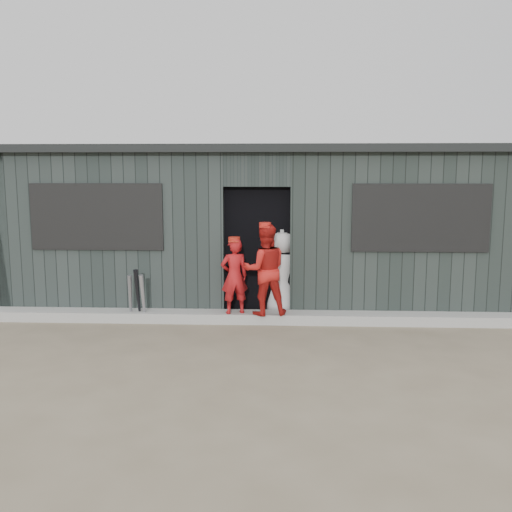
{
  "coord_description": "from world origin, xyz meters",
  "views": [
    {
      "loc": [
        0.38,
        -6.42,
        2.24
      ],
      "look_at": [
        0.0,
        1.8,
        1.0
      ],
      "focal_mm": 40.0,
      "sensor_mm": 36.0,
      "label": 1
    }
  ],
  "objects_px": {
    "bat_right": "(138,295)",
    "dugout": "(261,225)",
    "player_red_left": "(234,276)",
    "player_grey_back": "(282,274)",
    "player_red_right": "(265,270)",
    "bat_left": "(143,298)",
    "bat_mid": "(130,298)"
  },
  "relations": [
    {
      "from": "player_red_left",
      "to": "player_grey_back",
      "type": "bearing_deg",
      "value": -164.24
    },
    {
      "from": "player_red_left",
      "to": "dugout",
      "type": "relative_size",
      "value": 0.13
    },
    {
      "from": "bat_right",
      "to": "player_red_right",
      "type": "height_order",
      "value": "player_red_right"
    },
    {
      "from": "bat_left",
      "to": "bat_right",
      "type": "distance_m",
      "value": 0.09
    },
    {
      "from": "player_red_left",
      "to": "player_red_right",
      "type": "distance_m",
      "value": 0.46
    },
    {
      "from": "bat_left",
      "to": "bat_right",
      "type": "xyz_separation_m",
      "value": [
        -0.08,
        0.03,
        0.04
      ]
    },
    {
      "from": "bat_mid",
      "to": "dugout",
      "type": "height_order",
      "value": "dugout"
    },
    {
      "from": "player_red_left",
      "to": "bat_right",
      "type": "bearing_deg",
      "value": -17.51
    },
    {
      "from": "bat_left",
      "to": "player_red_right",
      "type": "distance_m",
      "value": 1.85
    },
    {
      "from": "bat_right",
      "to": "dugout",
      "type": "xyz_separation_m",
      "value": [
        1.74,
        1.78,
        0.88
      ]
    },
    {
      "from": "bat_right",
      "to": "player_grey_back",
      "type": "bearing_deg",
      "value": 13.26
    },
    {
      "from": "player_grey_back",
      "to": "bat_right",
      "type": "bearing_deg",
      "value": 5.43
    },
    {
      "from": "bat_mid",
      "to": "bat_right",
      "type": "height_order",
      "value": "bat_right"
    },
    {
      "from": "bat_mid",
      "to": "player_red_right",
      "type": "distance_m",
      "value": 2.05
    },
    {
      "from": "bat_right",
      "to": "dugout",
      "type": "distance_m",
      "value": 2.64
    },
    {
      "from": "player_red_right",
      "to": "dugout",
      "type": "relative_size",
      "value": 0.16
    },
    {
      "from": "bat_mid",
      "to": "player_grey_back",
      "type": "xyz_separation_m",
      "value": [
        2.25,
        0.48,
        0.3
      ]
    },
    {
      "from": "dugout",
      "to": "bat_mid",
      "type": "bearing_deg",
      "value": -136.77
    },
    {
      "from": "player_red_left",
      "to": "player_grey_back",
      "type": "relative_size",
      "value": 0.83
    },
    {
      "from": "bat_mid",
      "to": "bat_left",
      "type": "bearing_deg",
      "value": -13.31
    },
    {
      "from": "dugout",
      "to": "bat_right",
      "type": "bearing_deg",
      "value": -134.5
    },
    {
      "from": "player_red_left",
      "to": "dugout",
      "type": "bearing_deg",
      "value": -118.81
    },
    {
      "from": "bat_left",
      "to": "dugout",
      "type": "xyz_separation_m",
      "value": [
        1.66,
        1.8,
        0.92
      ]
    },
    {
      "from": "player_red_right",
      "to": "player_red_left",
      "type": "bearing_deg",
      "value": -15.79
    },
    {
      "from": "bat_left",
      "to": "player_grey_back",
      "type": "bearing_deg",
      "value": 14.52
    },
    {
      "from": "bat_left",
      "to": "bat_mid",
      "type": "relative_size",
      "value": 1.02
    },
    {
      "from": "bat_right",
      "to": "player_red_right",
      "type": "bearing_deg",
      "value": -0.53
    },
    {
      "from": "player_red_right",
      "to": "dugout",
      "type": "bearing_deg",
      "value": -95.96
    },
    {
      "from": "bat_mid",
      "to": "bat_right",
      "type": "bearing_deg",
      "value": -9.09
    },
    {
      "from": "dugout",
      "to": "player_grey_back",
      "type": "bearing_deg",
      "value": -73.5
    },
    {
      "from": "bat_mid",
      "to": "player_red_right",
      "type": "height_order",
      "value": "player_red_right"
    },
    {
      "from": "player_red_right",
      "to": "bat_mid",
      "type": "bearing_deg",
      "value": -11.3
    }
  ]
}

